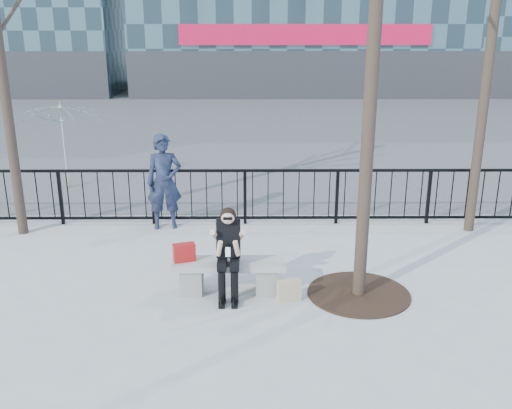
{
  "coord_description": "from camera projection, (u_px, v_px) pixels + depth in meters",
  "views": [
    {
      "loc": [
        0.34,
        -7.65,
        3.82
      ],
      "look_at": [
        0.4,
        0.8,
        1.1
      ],
      "focal_mm": 40.0,
      "sensor_mm": 36.0,
      "label": 1
    }
  ],
  "objects": [
    {
      "name": "handbag",
      "position": [
        184.0,
        252.0,
        8.27
      ],
      "size": [
        0.35,
        0.24,
        0.26
      ],
      "primitive_type": "cube",
      "rotation": [
        0.0,
        0.0,
        0.32
      ],
      "color": "#AA1514",
      "rests_on": "bench_main"
    },
    {
      "name": "tree_grate",
      "position": [
        359.0,
        294.0,
        8.36
      ],
      "size": [
        1.5,
        1.5,
        0.02
      ],
      "primitive_type": "cylinder",
      "color": "black",
      "rests_on": "ground"
    },
    {
      "name": "street_surface",
      "position": [
        244.0,
        122.0,
        22.72
      ],
      "size": [
        60.0,
        23.0,
        0.01
      ],
      "primitive_type": "cube",
      "color": "#474747",
      "rests_on": "ground"
    },
    {
      "name": "bench_main",
      "position": [
        229.0,
        273.0,
        8.35
      ],
      "size": [
        1.65,
        0.46,
        0.49
      ],
      "color": "slate",
      "rests_on": "ground"
    },
    {
      "name": "ground",
      "position": [
        229.0,
        292.0,
        8.45
      ],
      "size": [
        120.0,
        120.0,
        0.0
      ],
      "primitive_type": "plane",
      "color": "#9E9E99",
      "rests_on": "ground"
    },
    {
      "name": "standing_man",
      "position": [
        164.0,
        182.0,
        10.81
      ],
      "size": [
        0.74,
        0.56,
        1.83
      ],
      "primitive_type": "imported",
      "rotation": [
        0.0,
        0.0,
        0.19
      ],
      "color": "black",
      "rests_on": "ground"
    },
    {
      "name": "vendor_umbrella",
      "position": [
        64.0,
        146.0,
        13.38
      ],
      "size": [
        2.4,
        2.44,
        2.06
      ],
      "primitive_type": "imported",
      "rotation": [
        0.0,
        0.0,
        0.07
      ],
      "color": "#EFF536",
      "rests_on": "ground"
    },
    {
      "name": "seated_woman",
      "position": [
        228.0,
        254.0,
        8.09
      ],
      "size": [
        0.5,
        0.64,
        1.34
      ],
      "color": "black",
      "rests_on": "ground"
    },
    {
      "name": "shopping_bag",
      "position": [
        289.0,
        290.0,
        8.13
      ],
      "size": [
        0.36,
        0.22,
        0.32
      ],
      "primitive_type": "cube",
      "rotation": [
        0.0,
        0.0,
        0.3
      ],
      "color": "beige",
      "rests_on": "ground"
    },
    {
      "name": "railing",
      "position": [
        235.0,
        197.0,
        11.13
      ],
      "size": [
        14.0,
        0.06,
        1.1
      ],
      "color": "black",
      "rests_on": "ground"
    }
  ]
}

